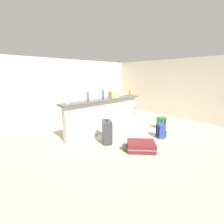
{
  "coord_description": "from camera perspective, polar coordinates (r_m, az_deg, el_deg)",
  "views": [
    {
      "loc": [
        -3.61,
        -3.47,
        1.85
      ],
      "look_at": [
        -0.29,
        0.14,
        0.67
      ],
      "focal_mm": 25.05,
      "sensor_mm": 36.0,
      "label": 1
    }
  ],
  "objects": [
    {
      "name": "bottle_clear",
      "position": [
        5.37,
        2.2,
        6.63
      ],
      "size": [
        0.07,
        0.07,
        0.23
      ],
      "primitive_type": "cylinder",
      "color": "silver",
      "rests_on": "bar_countertop"
    },
    {
      "name": "ground_plane",
      "position": [
        5.34,
        3.35,
        -7.05
      ],
      "size": [
        13.0,
        13.0,
        0.05
      ],
      "primitive_type": "cube",
      "color": "#BCAD8E"
    },
    {
      "name": "grocery_bag",
      "position": [
        5.25,
        0.26,
        6.44
      ],
      "size": [
        0.26,
        0.18,
        0.22
      ],
      "primitive_type": "cube",
      "color": "tan",
      "rests_on": "bar_countertop"
    },
    {
      "name": "wall_right",
      "position": [
        7.67,
        18.05,
        8.37
      ],
      "size": [
        0.1,
        6.0,
        2.5
      ],
      "primitive_type": "cube",
      "color": "beige",
      "rests_on": "ground_plane"
    },
    {
      "name": "bar_countertop",
      "position": [
        4.98,
        -2.9,
        4.47
      ],
      "size": [
        2.96,
        0.4,
        0.05
      ],
      "primitive_type": "cube",
      "color": "#4C4C51",
      "rests_on": "partition_half_wall"
    },
    {
      "name": "wall_back",
      "position": [
        7.47,
        -13.73,
        8.52
      ],
      "size": [
        6.6,
        0.1,
        2.5
      ],
      "primitive_type": "cube",
      "color": "beige",
      "rests_on": "ground_plane"
    },
    {
      "name": "bottle_green",
      "position": [
        4.55,
        -8.74,
        5.56
      ],
      "size": [
        0.06,
        0.06,
        0.28
      ],
      "primitive_type": "cylinder",
      "color": "#2D6B38",
      "rests_on": "bar_countertop"
    },
    {
      "name": "suitcase_flat_maroon",
      "position": [
        4.05,
        10.54,
        -12.14
      ],
      "size": [
        0.83,
        0.84,
        0.22
      ],
      "color": "maroon",
      "rests_on": "ground_plane"
    },
    {
      "name": "dining_table",
      "position": [
        7.3,
        3.09,
        3.99
      ],
      "size": [
        1.1,
        0.8,
        0.74
      ],
      "color": "#332319",
      "rests_on": "ground_plane"
    },
    {
      "name": "suitcase_upright_charcoal",
      "position": [
        4.33,
        -1.82,
        -7.05
      ],
      "size": [
        0.44,
        0.5,
        0.67
      ],
      "color": "#38383D",
      "rests_on": "ground_plane"
    },
    {
      "name": "backpack_green",
      "position": [
        5.74,
        17.5,
        -3.83
      ],
      "size": [
        0.33,
        0.31,
        0.42
      ],
      "color": "#286B3D",
      "rests_on": "ground_plane"
    },
    {
      "name": "bottle_amber",
      "position": [
        5.81,
        6.47,
        6.96
      ],
      "size": [
        0.07,
        0.07,
        0.2
      ],
      "primitive_type": "cylinder",
      "color": "#9E661E",
      "rests_on": "bar_countertop"
    },
    {
      "name": "bottle_white",
      "position": [
        4.22,
        -16.22,
        4.59
      ],
      "size": [
        0.07,
        0.07,
        0.28
      ],
      "primitive_type": "cylinder",
      "color": "silver",
      "rests_on": "bar_countertop"
    },
    {
      "name": "backpack_blue",
      "position": [
        4.93,
        17.39,
        -6.67
      ],
      "size": [
        0.33,
        0.34,
        0.42
      ],
      "color": "#233D93",
      "rests_on": "ground_plane"
    },
    {
      "name": "partition_half_wall",
      "position": [
        5.09,
        -2.83,
        -1.62
      ],
      "size": [
        2.8,
        0.2,
        1.04
      ],
      "primitive_type": "cube",
      "color": "beige",
      "rests_on": "ground_plane"
    },
    {
      "name": "dining_chair_near_partition",
      "position": [
        6.95,
        5.87,
        2.37
      ],
      "size": [
        0.4,
        0.4,
        0.93
      ],
      "color": "#4C331E",
      "rests_on": "ground_plane"
    },
    {
      "name": "bottle_blue",
      "position": [
        4.97,
        -3.29,
        6.41
      ],
      "size": [
        0.06,
        0.06,
        0.29
      ],
      "primitive_type": "cylinder",
      "color": "#284C89",
      "rests_on": "bar_countertop"
    },
    {
      "name": "pendant_lamp",
      "position": [
        7.17,
        2.25,
        12.73
      ],
      "size": [
        0.34,
        0.34,
        0.86
      ],
      "color": "black"
    }
  ]
}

